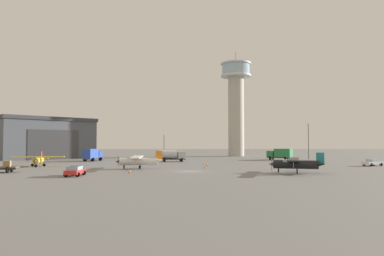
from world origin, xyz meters
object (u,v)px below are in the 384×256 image
(light_post_east, at_px, (308,138))
(truck_box_blue, at_px, (92,154))
(traffic_cone_near_right, at_px, (205,166))
(car_white, at_px, (373,162))
(airplane_black, at_px, (296,163))
(airplane_yellow, at_px, (38,160))
(airplane_white, at_px, (139,160))
(light_post_west, at_px, (164,143))
(traffic_cone_mid_apron, at_px, (207,164))
(car_red, at_px, (75,171))
(truck_box_green, at_px, (280,154))
(traffic_cone_near_left, at_px, (130,171))
(control_tower, at_px, (236,99))
(truck_fuel_tanker_silver, at_px, (171,155))

(light_post_east, bearing_deg, truck_box_blue, -171.95)
(light_post_east, distance_m, traffic_cone_near_right, 46.27)
(car_white, distance_m, traffic_cone_near_right, 33.85)
(airplane_black, bearing_deg, light_post_east, -93.69)
(airplane_yellow, height_order, light_post_east, light_post_east)
(airplane_white, height_order, light_post_west, light_post_west)
(airplane_yellow, relative_size, traffic_cone_mid_apron, 14.07)
(airplane_black, relative_size, car_red, 2.38)
(airplane_white, height_order, truck_box_green, airplane_white)
(airplane_white, xyz_separation_m, airplane_black, (24.72, -9.79, -0.02))
(traffic_cone_near_left, bearing_deg, truck_box_green, 48.38)
(control_tower, distance_m, traffic_cone_near_left, 74.31)
(control_tower, relative_size, traffic_cone_near_left, 64.42)
(control_tower, distance_m, airplane_yellow, 71.69)
(truck_box_green, bearing_deg, traffic_cone_mid_apron, 83.30)
(airplane_white, relative_size, traffic_cone_near_right, 18.15)
(airplane_black, xyz_separation_m, truck_box_blue, (-39.25, 36.04, 0.22))
(airplane_yellow, distance_m, light_post_east, 69.61)
(airplane_black, xyz_separation_m, light_post_east, (18.83, 44.25, 4.56))
(airplane_yellow, distance_m, traffic_cone_near_left, 25.00)
(car_white, height_order, traffic_cone_mid_apron, car_white)
(traffic_cone_near_right, relative_size, traffic_cone_mid_apron, 0.86)
(control_tower, bearing_deg, car_red, -115.95)
(truck_box_blue, height_order, light_post_west, light_post_west)
(control_tower, distance_m, light_post_west, 30.58)
(car_white, xyz_separation_m, light_post_west, (-42.75, 41.41, 3.79))
(control_tower, bearing_deg, truck_box_blue, -143.06)
(truck_fuel_tanker_silver, relative_size, light_post_west, 0.89)
(light_post_east, xyz_separation_m, traffic_cone_near_left, (-44.05, -43.20, -5.74))
(control_tower, bearing_deg, airplane_white, -115.19)
(truck_box_blue, height_order, traffic_cone_mid_apron, truck_box_blue)
(airplane_white, height_order, traffic_cone_near_right, airplane_white)
(traffic_cone_near_right, bearing_deg, airplane_black, -40.61)
(truck_fuel_tanker_silver, bearing_deg, car_red, -119.47)
(car_red, distance_m, light_post_east, 69.99)
(airplane_black, distance_m, light_post_west, 61.00)
(truck_box_green, bearing_deg, airplane_white, 79.46)
(airplane_black, height_order, traffic_cone_near_left, airplane_black)
(car_white, bearing_deg, light_post_west, -69.03)
(control_tower, height_order, airplane_white, control_tower)
(truck_box_blue, relative_size, traffic_cone_mid_apron, 9.14)
(truck_box_blue, height_order, light_post_east, light_post_east)
(traffic_cone_mid_apron, bearing_deg, traffic_cone_near_right, -96.94)
(car_white, bearing_deg, traffic_cone_mid_apron, -30.06)
(light_post_east, relative_size, traffic_cone_mid_apron, 14.99)
(truck_fuel_tanker_silver, height_order, truck_box_green, truck_box_green)
(traffic_cone_mid_apron, bearing_deg, truck_box_green, 45.41)
(truck_fuel_tanker_silver, bearing_deg, car_white, -33.26)
(traffic_cone_near_left, distance_m, traffic_cone_mid_apron, 21.70)
(control_tower, bearing_deg, traffic_cone_mid_apron, -106.34)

